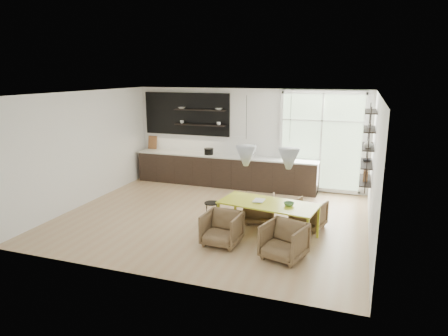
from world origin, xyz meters
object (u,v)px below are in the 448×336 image
armchair_back_left (259,208)px  wire_stool (212,209)px  armchair_back_right (309,214)px  armchair_front_left (222,229)px  armchair_front_right (284,241)px  dining_table (268,205)px

armchair_back_left → wire_stool: 1.09m
armchair_back_right → wire_stool: bearing=25.7°
armchair_front_left → armchair_back_left: bearing=77.8°
armchair_front_right → dining_table: bearing=136.0°
armchair_back_right → armchair_back_left: bearing=16.8°
armchair_back_left → armchair_back_right: 1.12m
dining_table → armchair_front_left: bearing=-129.7°
armchair_front_right → armchair_back_left: bearing=134.8°
wire_stool → armchair_back_right: bearing=9.7°
armchair_front_right → wire_stool: size_ratio=1.61×
dining_table → armchair_front_left: 1.10m
dining_table → armchair_back_left: bearing=125.0°
dining_table → armchair_front_right: (0.51, -0.91, -0.34)m
dining_table → armchair_back_right: 1.13m
armchair_back_right → armchair_front_left: 2.10m
armchair_back_right → armchair_front_right: 1.69m
armchair_front_left → wire_stool: size_ratio=1.57×
armchair_front_left → wire_stool: bearing=123.2°
armchair_back_right → wire_stool: 2.18m
dining_table → armchair_back_left: 0.91m
armchair_back_left → armchair_front_right: bearing=106.9°
dining_table → armchair_back_right: size_ratio=3.10×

